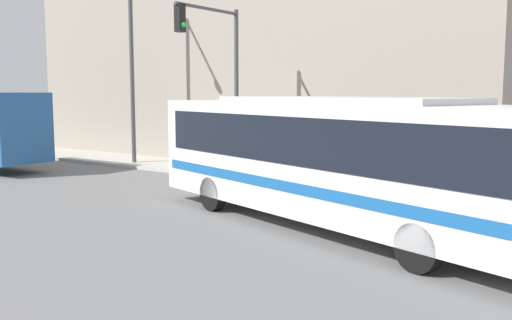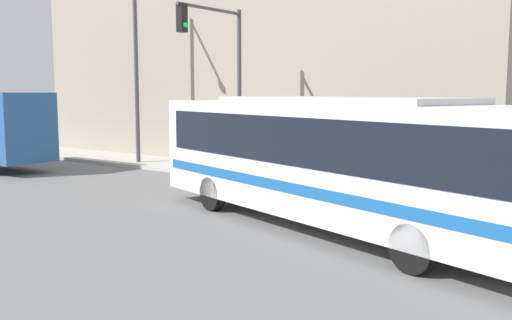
{
  "view_description": "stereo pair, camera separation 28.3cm",
  "coord_description": "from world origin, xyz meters",
  "px_view_note": "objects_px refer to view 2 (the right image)",
  "views": [
    {
      "loc": [
        -11.63,
        -2.96,
        3.17
      ],
      "look_at": [
        1.01,
        5.9,
        1.31
      ],
      "focal_mm": 40.0,
      "sensor_mm": 36.0,
      "label": 1
    },
    {
      "loc": [
        -11.47,
        -3.19,
        3.17
      ],
      "look_at": [
        1.01,
        5.9,
        1.31
      ],
      "focal_mm": 40.0,
      "sensor_mm": 36.0,
      "label": 2
    }
  ],
  "objects_px": {
    "city_bus": "(337,154)",
    "parking_meter": "(213,150)",
    "fire_hydrant": "(338,174)",
    "traffic_light_pole": "(221,62)",
    "street_lamp": "(129,47)"
  },
  "relations": [
    {
      "from": "city_bus",
      "to": "parking_meter",
      "type": "distance_m",
      "value": 9.53
    },
    {
      "from": "parking_meter",
      "to": "fire_hydrant",
      "type": "bearing_deg",
      "value": -90.0
    },
    {
      "from": "traffic_light_pole",
      "to": "parking_meter",
      "type": "bearing_deg",
      "value": 52.61
    },
    {
      "from": "fire_hydrant",
      "to": "traffic_light_pole",
      "type": "xyz_separation_m",
      "value": [
        -0.9,
        4.22,
        3.71
      ]
    },
    {
      "from": "traffic_light_pole",
      "to": "street_lamp",
      "type": "relative_size",
      "value": 0.73
    },
    {
      "from": "city_bus",
      "to": "traffic_light_pole",
      "type": "distance_m",
      "value": 8.39
    },
    {
      "from": "fire_hydrant",
      "to": "traffic_light_pole",
      "type": "relative_size",
      "value": 0.12
    },
    {
      "from": "fire_hydrant",
      "to": "parking_meter",
      "type": "height_order",
      "value": "parking_meter"
    },
    {
      "from": "fire_hydrant",
      "to": "street_lamp",
      "type": "bearing_deg",
      "value": 90.79
    },
    {
      "from": "fire_hydrant",
      "to": "street_lamp",
      "type": "height_order",
      "value": "street_lamp"
    },
    {
      "from": "traffic_light_pole",
      "to": "parking_meter",
      "type": "height_order",
      "value": "traffic_light_pole"
    },
    {
      "from": "parking_meter",
      "to": "street_lamp",
      "type": "distance_m",
      "value": 6.04
    },
    {
      "from": "city_bus",
      "to": "traffic_light_pole",
      "type": "height_order",
      "value": "traffic_light_pole"
    },
    {
      "from": "fire_hydrant",
      "to": "parking_meter",
      "type": "xyz_separation_m",
      "value": [
        0.0,
        5.39,
        0.45
      ]
    },
    {
      "from": "city_bus",
      "to": "fire_hydrant",
      "type": "distance_m",
      "value": 5.86
    }
  ]
}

